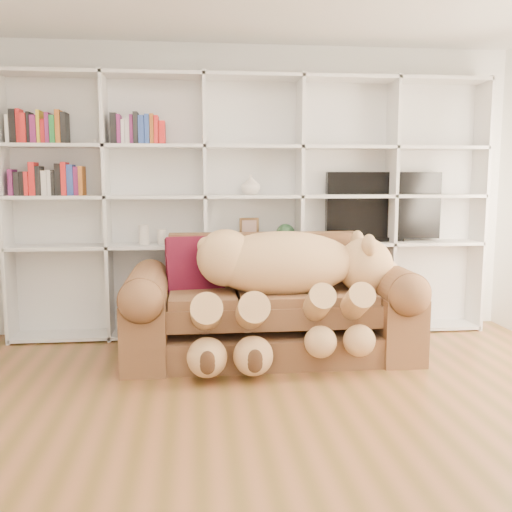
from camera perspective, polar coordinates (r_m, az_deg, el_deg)
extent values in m
plane|color=brown|center=(3.35, 3.93, -18.23)|extent=(5.00, 5.00, 0.00)
cube|color=white|center=(5.49, -0.55, 6.57)|extent=(5.00, 0.02, 2.70)
cube|color=silver|center=(5.46, -0.51, 4.99)|extent=(4.40, 0.03, 2.40)
cube|color=silver|center=(5.53, -23.74, 4.37)|extent=(0.03, 0.35, 2.40)
cube|color=silver|center=(5.33, -14.65, 4.67)|extent=(0.03, 0.35, 2.40)
cube|color=silver|center=(5.27, -5.12, 4.86)|extent=(0.03, 0.35, 2.40)
cube|color=silver|center=(5.36, 4.36, 4.92)|extent=(0.03, 0.35, 2.40)
cube|color=silver|center=(5.59, 13.30, 4.85)|extent=(0.03, 0.35, 2.40)
cube|color=silver|center=(5.94, 21.35, 4.69)|extent=(0.03, 0.35, 2.40)
cube|color=silver|center=(5.48, -0.33, -7.40)|extent=(4.40, 0.35, 0.03)
cube|color=silver|center=(5.33, -0.33, 1.14)|extent=(4.40, 0.35, 0.03)
cube|color=silver|center=(5.29, -0.34, 5.99)|extent=(4.40, 0.35, 0.03)
cube|color=silver|center=(5.30, -0.34, 10.85)|extent=(4.40, 0.35, 0.03)
cube|color=silver|center=(5.37, -0.35, 17.48)|extent=(4.40, 0.35, 0.03)
cube|color=brown|center=(4.80, 1.41, -8.55)|extent=(2.25, 0.91, 0.24)
cube|color=brown|center=(4.69, 1.46, -4.48)|extent=(1.67, 0.75, 0.32)
cube|color=brown|center=(5.06, 0.83, -0.99)|extent=(1.67, 0.21, 0.59)
cube|color=brown|center=(4.73, -10.83, -6.72)|extent=(0.34, 1.02, 0.59)
cube|color=brown|center=(4.98, 13.03, -6.04)|extent=(0.34, 1.02, 0.59)
cylinder|color=brown|center=(4.66, -10.93, -3.22)|extent=(0.34, 0.96, 0.34)
cylinder|color=brown|center=(4.92, 13.13, -2.71)|extent=(0.34, 0.96, 0.34)
ellipsoid|color=tan|center=(4.61, 2.64, -0.73)|extent=(1.21, 0.58, 0.52)
sphere|color=tan|center=(4.56, -3.07, -0.18)|extent=(0.46, 0.46, 0.46)
sphere|color=tan|center=(4.77, 10.83, -0.96)|extent=(0.46, 0.46, 0.46)
sphere|color=#D2AF8A|center=(4.84, 12.83, -1.65)|extent=(0.23, 0.23, 0.23)
sphere|color=#3F2716|center=(4.87, 13.81, -1.75)|extent=(0.07, 0.07, 0.07)
ellipsoid|color=tan|center=(4.59, 11.23, 1.05)|extent=(0.11, 0.18, 0.18)
ellipsoid|color=tan|center=(4.89, 10.10, 1.49)|extent=(0.11, 0.18, 0.18)
sphere|color=tan|center=(4.54, -4.92, 0.97)|extent=(0.16, 0.16, 0.16)
cylinder|color=tan|center=(4.36, 6.04, -5.03)|extent=(0.20, 0.56, 0.41)
cylinder|color=tan|center=(4.43, 9.74, -4.89)|extent=(0.20, 0.56, 0.41)
cylinder|color=tan|center=(4.28, -5.02, -5.85)|extent=(0.23, 0.64, 0.47)
cylinder|color=tan|center=(4.30, -0.54, -5.76)|extent=(0.23, 0.64, 0.47)
sphere|color=tan|center=(4.25, 6.50, -8.57)|extent=(0.24, 0.24, 0.24)
sphere|color=tan|center=(4.33, 10.32, -8.36)|extent=(0.24, 0.24, 0.24)
sphere|color=tan|center=(4.18, -4.92, -10.04)|extent=(0.29, 0.29, 0.29)
sphere|color=tan|center=(4.20, -0.30, -9.92)|extent=(0.29, 0.29, 0.29)
cube|color=#500D1D|center=(4.82, -6.16, -0.92)|extent=(0.50, 0.33, 0.49)
cube|color=black|center=(5.62, 12.61, 4.94)|extent=(1.12, 0.08, 0.64)
cube|color=black|center=(5.64, 12.52, 1.69)|extent=(0.37, 0.18, 0.04)
cube|color=#52381C|center=(5.31, -0.70, 2.62)|extent=(0.18, 0.03, 0.22)
sphere|color=#2B5431|center=(5.36, 2.97, 2.29)|extent=(0.18, 0.18, 0.18)
cylinder|color=beige|center=(5.31, -11.15, 2.12)|extent=(0.12, 0.12, 0.18)
cylinder|color=beige|center=(5.30, -9.41, 1.91)|extent=(0.11, 0.11, 0.14)
sphere|color=silver|center=(5.29, -6.55, 1.79)|extent=(0.10, 0.10, 0.10)
imported|color=beige|center=(5.29, -0.53, 7.13)|extent=(0.19, 0.19, 0.18)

